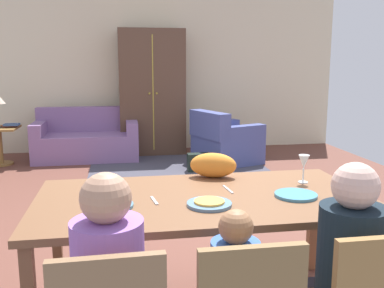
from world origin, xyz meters
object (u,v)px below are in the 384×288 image
armchair (225,143)px  book_upper (12,125)px  plate_near_man (110,206)px  handbag (199,162)px  book_lower (10,126)px  wine_glass (304,163)px  armoire (152,92)px  person_woman (344,285)px  cat (213,165)px  plate_near_woman (296,195)px  couch (87,140)px  plate_near_child (209,204)px  dining_table (203,206)px

armchair → book_upper: bearing=173.0°
plate_near_man → handbag: plate_near_man is taller
book_lower → book_upper: (0.05, -0.07, 0.03)m
plate_near_man → wine_glass: 1.29m
armoire → book_upper: 2.29m
person_woman → book_upper: 5.79m
cat → armoire: size_ratio=0.15×
book_upper → wine_glass: bearing=-56.7°
wine_glass → plate_near_woman: bearing=-120.7°
plate_near_man → couch: size_ratio=0.15×
plate_near_woman → person_woman: person_woman is taller
plate_near_child → handbag: 3.86m
armchair → book_lower: armchair is taller
dining_table → cat: cat is taller
plate_near_man → plate_near_woman: size_ratio=1.00×
book_lower → person_woman: bearing=-62.8°
dining_table → person_woman: size_ratio=1.77×
plate_near_child → armoire: (0.07, 5.20, 0.28)m
plate_near_child → plate_near_woman: size_ratio=1.00×
plate_near_man → couch: (-0.48, 4.86, -0.46)m
dining_table → book_upper: (-2.10, 4.46, -0.07)m
wine_glass → book_lower: wine_glass is taller
plate_near_child → person_woman: size_ratio=0.23×
plate_near_woman → handbag: bearing=88.7°
handbag → armchair: bearing=43.9°
armoire → armchair: bearing=-42.6°
dining_table → armchair: armchair is taller
wine_glass → book_upper: bearing=123.3°
book_upper → cat: bearing=-60.9°
plate_near_woman → plate_near_child: bearing=-171.6°
armchair → book_upper: size_ratio=5.05×
armchair → book_upper: armchair is taller
armchair → dining_table: bearing=-105.5°
dining_table → book_lower: 5.01m
plate_near_child → book_upper: 5.09m
dining_table → plate_near_woman: plate_near_woman is taller
armchair → book_lower: bearing=172.0°
cat → armchair: size_ratio=0.29×
couch → handbag: (1.64, -1.16, -0.17)m
dining_table → book_lower: (-2.15, 4.52, -0.10)m
plate_near_woman → book_upper: size_ratio=1.14×
couch → plate_near_child: bearing=-78.3°
book_lower → armoire: bearing=12.8°
wine_glass → person_woman: 0.97m
plate_near_man → couch: couch is taller
wine_glass → person_woman: person_woman is taller
book_lower → book_upper: size_ratio=1.00×
dining_table → armoire: size_ratio=0.93×
armchair → couch: bearing=162.5°
armchair → book_lower: 3.32m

